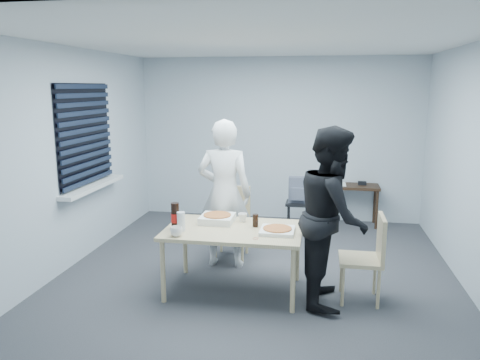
% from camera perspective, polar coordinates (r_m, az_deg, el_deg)
% --- Properties ---
extents(room, '(5.00, 5.00, 5.00)m').
position_cam_1_polar(room, '(6.17, -18.04, 4.31)').
color(room, '#313136').
rests_on(room, ground).
extents(dining_table, '(1.41, 0.89, 0.69)m').
position_cam_1_polar(dining_table, '(4.89, -0.78, -6.61)').
color(dining_table, '#D2BC8D').
rests_on(dining_table, ground).
extents(chair_far, '(0.42, 0.42, 0.89)m').
position_cam_1_polar(chair_far, '(5.96, -0.90, -4.46)').
color(chair_far, '#D2BC8D').
rests_on(chair_far, ground).
extents(chair_right, '(0.42, 0.42, 0.89)m').
position_cam_1_polar(chair_right, '(4.88, 15.52, -8.51)').
color(chair_right, '#D2BC8D').
rests_on(chair_right, ground).
extents(person_white, '(0.65, 0.42, 1.77)m').
position_cam_1_polar(person_white, '(5.55, -1.91, -1.69)').
color(person_white, white).
rests_on(person_white, ground).
extents(person_black, '(0.47, 0.86, 1.77)m').
position_cam_1_polar(person_black, '(4.70, 11.20, -4.31)').
color(person_black, black).
rests_on(person_black, ground).
extents(side_table, '(0.95, 0.42, 0.64)m').
position_cam_1_polar(side_table, '(7.47, 12.97, -1.17)').
color(side_table, '#352015').
rests_on(side_table, ground).
extents(stool, '(0.34, 0.34, 0.47)m').
position_cam_1_polar(stool, '(6.95, 7.02, -3.56)').
color(stool, black).
rests_on(stool, ground).
extents(backpack, '(0.27, 0.20, 0.38)m').
position_cam_1_polar(backpack, '(6.87, 7.07, -1.22)').
color(backpack, slate).
rests_on(backpack, stool).
extents(pizza_box_a, '(0.35, 0.35, 0.09)m').
position_cam_1_polar(pizza_box_a, '(5.10, -2.79, -4.68)').
color(pizza_box_a, white).
rests_on(pizza_box_a, dining_table).
extents(pizza_box_b, '(0.34, 0.34, 0.05)m').
position_cam_1_polar(pizza_box_b, '(4.76, 4.58, -6.12)').
color(pizza_box_b, white).
rests_on(pizza_box_b, dining_table).
extents(mug_a, '(0.17, 0.17, 0.10)m').
position_cam_1_polar(mug_a, '(4.66, -7.76, -6.24)').
color(mug_a, white).
rests_on(mug_a, dining_table).
extents(mug_b, '(0.10, 0.10, 0.09)m').
position_cam_1_polar(mug_b, '(5.11, 0.32, -4.59)').
color(mug_b, white).
rests_on(mug_b, dining_table).
extents(cola_glass, '(0.06, 0.06, 0.14)m').
position_cam_1_polar(cola_glass, '(4.92, 1.89, -4.96)').
color(cola_glass, black).
rests_on(cola_glass, dining_table).
extents(soda_bottle, '(0.09, 0.09, 0.28)m').
position_cam_1_polar(soda_bottle, '(4.87, -7.91, -4.44)').
color(soda_bottle, black).
rests_on(soda_bottle, dining_table).
extents(plastic_cups, '(0.10, 0.10, 0.20)m').
position_cam_1_polar(plastic_cups, '(4.81, -7.20, -5.04)').
color(plastic_cups, silver).
rests_on(plastic_cups, dining_table).
extents(rubber_band, '(0.06, 0.06, 0.00)m').
position_cam_1_polar(rubber_band, '(4.57, 1.91, -7.13)').
color(rubber_band, red).
rests_on(rubber_band, dining_table).
extents(papers, '(0.27, 0.35, 0.01)m').
position_cam_1_polar(papers, '(7.47, 11.84, -0.47)').
color(papers, white).
rests_on(papers, side_table).
extents(black_box, '(0.14, 0.11, 0.05)m').
position_cam_1_polar(black_box, '(7.50, 14.67, -0.37)').
color(black_box, black).
rests_on(black_box, side_table).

